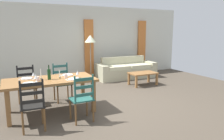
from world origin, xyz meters
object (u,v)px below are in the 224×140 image
object	(u,v)px
dining_table	(50,83)
standing_lamp	(90,41)
dining_chair_far_left	(27,86)
dining_chair_far_right	(62,82)
wine_glass_far_left	(33,74)
wine_bottle	(49,74)
wine_glass_near_right	(77,73)
coffee_table	(143,74)
couch	(126,70)
dining_chair_near_left	(32,105)
coffee_cup_primary	(66,76)
wine_glass_near_left	(36,77)
dining_chair_near_right	(82,98)
coffee_cup_secondary	(38,79)

from	to	relation	value
dining_table	standing_lamp	size ratio (longest dim) A/B	1.16
dining_chair_far_left	dining_chair_far_right	size ratio (longest dim) A/B	1.00
dining_chair_far_right	wine_glass_far_left	size ratio (longest dim) A/B	5.96
wine_bottle	wine_glass_near_right	xyz separation A→B (m)	(0.59, -0.10, -0.01)
dining_chair_far_right	coffee_table	size ratio (longest dim) A/B	1.07
wine_glass_far_left	couch	xyz separation A→B (m)	(3.55, 2.26, -0.57)
coffee_table	dining_chair_near_left	bearing A→B (deg)	-152.06
coffee_cup_primary	couch	distance (m)	3.81
wine_glass_near_left	wine_glass_far_left	world-z (taller)	same
wine_glass_near_right	standing_lamp	distance (m)	3.04
dining_chair_far_left	wine_glass_far_left	xyz separation A→B (m)	(0.11, -0.63, 0.38)
dining_chair_near_left	dining_table	bearing A→B (deg)	59.54
dining_chair_near_right	wine_bottle	size ratio (longest dim) A/B	3.04
dining_chair_far_right	coffee_cup_primary	bearing A→B (deg)	-95.71
dining_chair_far_left	wine_bottle	distance (m)	0.97
dining_chair_near_right	coffee_cup_primary	xyz separation A→B (m)	(-0.13, 0.73, 0.32)
dining_chair_near_right	dining_chair_far_left	bearing A→B (deg)	120.37
dining_chair_near_left	dining_chair_far_right	size ratio (longest dim) A/B	1.00
dining_chair_near_left	wine_glass_near_right	size ratio (longest dim) A/B	5.96
dining_chair_far_right	wine_bottle	xyz separation A→B (m)	(-0.43, -0.76, 0.39)
dining_table	coffee_cup_secondary	world-z (taller)	coffee_cup_secondary
wine_glass_near_right	coffee_cup_primary	world-z (taller)	wine_glass_near_right
dining_table	wine_glass_near_left	bearing A→B (deg)	-153.69
dining_table	coffee_cup_secondary	size ratio (longest dim) A/B	21.11
dining_chair_near_left	wine_glass_near_left	distance (m)	0.74
wine_glass_near_left	wine_bottle	bearing A→B (deg)	22.98
dining_chair_near_left	dining_chair_near_right	world-z (taller)	same
dining_chair_near_right	wine_glass_far_left	distance (m)	1.25
wine_glass_near_left	wine_glass_far_left	xyz separation A→B (m)	(-0.02, 0.27, 0.00)
dining_chair_near_left	standing_lamp	distance (m)	4.17
dining_table	wine_bottle	xyz separation A→B (m)	(-0.02, -0.03, 0.20)
coffee_table	couch	bearing A→B (deg)	88.29
coffee_cup_secondary	dining_chair_far_left	bearing A→B (deg)	101.76
dining_chair_near_left	coffee_table	world-z (taller)	dining_chair_near_left
dining_chair_far_right	coffee_table	xyz separation A→B (m)	(2.78, 0.43, -0.12)
wine_bottle	coffee_cup_secondary	size ratio (longest dim) A/B	3.51
wine_bottle	coffee_table	xyz separation A→B (m)	(3.21, 1.20, -0.51)
coffee_cup_primary	coffee_cup_secondary	xyz separation A→B (m)	(-0.60, -0.02, 0.00)
coffee_cup_primary	couch	size ratio (longest dim) A/B	0.04
dining_chair_near_right	wine_glass_near_right	size ratio (longest dim) A/B	5.96
wine_glass_near_right	wine_glass_near_left	bearing A→B (deg)	-178.64
dining_chair_near_left	coffee_table	bearing A→B (deg)	27.94
coffee_cup_primary	coffee_cup_secondary	bearing A→B (deg)	-178.34
standing_lamp	dining_chair_far_right	bearing A→B (deg)	-128.57
dining_chair_near_left	wine_bottle	distance (m)	0.94
coffee_cup_primary	coffee_table	size ratio (longest dim) A/B	0.10
dining_table	dining_chair_far_left	world-z (taller)	dining_chair_far_left
wine_glass_near_left	standing_lamp	xyz separation A→B (m)	(2.18, 2.72, 0.55)
dining_chair_far_left	wine_glass_near_left	world-z (taller)	dining_chair_far_left
standing_lamp	coffee_table	bearing A→B (deg)	-46.80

